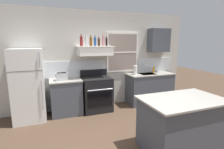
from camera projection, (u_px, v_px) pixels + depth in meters
name	position (u px, v px, depth m)	size (l,w,h in m)	color
ground_plane	(138.00, 145.00, 3.14)	(16.00, 16.00, 0.00)	#4C3828
back_wall	(102.00, 60.00, 4.95)	(5.40, 0.11, 2.70)	beige
refrigerator	(28.00, 85.00, 4.02)	(0.70, 0.72, 1.70)	white
counter_left_of_stove	(66.00, 97.00, 4.45)	(0.79, 0.63, 0.91)	#474C56
toaster	(62.00, 76.00, 4.27)	(0.30, 0.20, 0.19)	silver
stove_range	(97.00, 94.00, 4.68)	(0.76, 0.69, 1.09)	black
range_hood_shelf	(95.00, 51.00, 4.56)	(0.96, 0.52, 0.24)	white
bottle_red_label_wine	(81.00, 41.00, 4.37)	(0.07, 0.07, 0.29)	maroon
bottle_clear_tall	(86.00, 41.00, 4.42)	(0.06, 0.06, 0.30)	silver
bottle_amber_wine	(91.00, 42.00, 4.43)	(0.07, 0.07, 0.27)	brown
bottle_blue_liqueur	(95.00, 42.00, 4.48)	(0.07, 0.07, 0.27)	#1E478C
bottle_brown_stout	(99.00, 42.00, 4.57)	(0.06, 0.06, 0.24)	#381E0F
bottle_rose_pink	(103.00, 41.00, 4.62)	(0.07, 0.07, 0.31)	#C67F84
bottle_balsamic_dark	(107.00, 42.00, 4.67)	(0.06, 0.06, 0.26)	black
counter_right_with_sink	(150.00, 88.00, 5.30)	(1.43, 0.63, 0.91)	#474C56
sink_faucet	(146.00, 68.00, 5.24)	(0.03, 0.17, 0.28)	silver
paper_towel_roll	(135.00, 70.00, 5.02)	(0.11, 0.11, 0.27)	white
dish_soap_bottle	(153.00, 70.00, 5.36)	(0.06, 0.06, 0.18)	orange
kitchen_island	(181.00, 124.00, 2.97)	(1.40, 0.90, 0.91)	#474C56
upper_cabinet_right	(159.00, 40.00, 5.29)	(0.64, 0.32, 0.70)	#474C56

